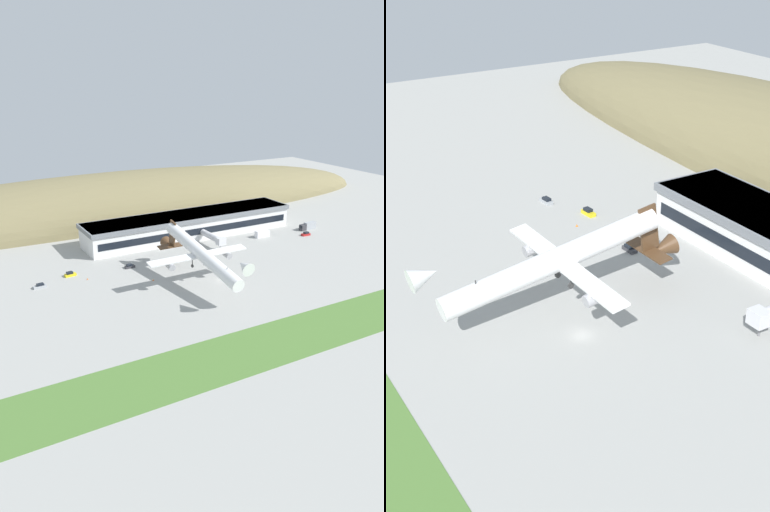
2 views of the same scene
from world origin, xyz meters
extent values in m
plane|color=#9E9E99|center=(0.00, 0.00, 0.00)|extent=(402.86, 402.86, 0.00)
cube|color=#4C7533|center=(0.00, -42.80, 0.04)|extent=(362.58, 19.64, 0.08)
ellipsoid|color=olive|center=(-6.39, 99.04, 0.00)|extent=(330.09, 59.18, 42.29)
cube|color=silver|center=(14.94, 49.09, 5.07)|extent=(93.64, 17.51, 10.14)
cube|color=slate|center=(14.94, 49.09, 9.23)|extent=(94.84, 18.71, 1.83)
cube|color=black|center=(14.94, 40.28, 4.56)|extent=(89.89, 0.16, 2.84)
cylinder|color=silver|center=(16.37, 33.21, 4.00)|extent=(2.60, 14.26, 2.60)
cube|color=silver|center=(16.37, 26.08, 4.00)|extent=(3.38, 2.86, 2.86)
cylinder|color=slate|center=(16.37, 26.58, 2.00)|extent=(0.36, 0.36, 4.00)
cylinder|color=white|center=(-8.34, -0.71, 11.30)|extent=(4.29, 43.74, 10.99)
cone|color=white|center=(-8.34, -24.58, 15.05)|extent=(4.20, 5.31, 4.88)
cone|color=#4C331E|center=(-8.34, 23.58, 7.50)|extent=(4.20, 6.16, 5.02)
cube|color=#4C331E|center=(-8.34, 20.19, 12.71)|extent=(0.50, 5.26, 9.85)
cube|color=#4C331E|center=(-8.34, 20.41, 7.99)|extent=(11.15, 3.02, 0.82)
cube|color=white|center=(-8.34, 1.44, 10.22)|extent=(36.55, 3.63, 1.00)
cylinder|color=#9E9EA3|center=(-19.30, 0.91, 8.75)|extent=(2.30, 3.91, 2.83)
cylinder|color=#9E9EA3|center=(2.63, 0.91, 8.75)|extent=(2.30, 3.91, 2.83)
cylinder|color=#2D2D2D|center=(-10.70, 1.44, 7.94)|extent=(0.28, 0.28, 2.20)
cylinder|color=#2D2D2D|center=(-10.70, 1.44, 6.84)|extent=(0.45, 1.10, 1.10)
cylinder|color=#2D2D2D|center=(-5.98, 1.44, 7.94)|extent=(0.28, 0.28, 2.20)
cylinder|color=#2D2D2D|center=(-5.98, 1.44, 6.84)|extent=(0.45, 1.10, 1.10)
cylinder|color=#2D2D2D|center=(-8.34, -15.79, 10.75)|extent=(0.22, 0.22, 1.98)
cylinder|color=#2D2D2D|center=(-8.34, -15.79, 9.76)|extent=(0.30, 0.83, 0.82)
cube|color=#333338|center=(-22.91, 26.51, 0.41)|extent=(3.72, 1.70, 0.82)
cube|color=black|center=(-23.10, 26.50, 1.16)|extent=(2.06, 1.42, 0.67)
cube|color=#B21E1E|center=(59.91, 24.65, 0.46)|extent=(3.97, 2.03, 0.91)
cube|color=black|center=(60.10, 24.64, 1.29)|extent=(2.22, 1.66, 0.75)
cube|color=gold|center=(-44.25, 29.35, 0.46)|extent=(4.11, 1.95, 0.92)
cube|color=black|center=(-44.45, 29.34, 1.29)|extent=(2.30, 1.58, 0.75)
cube|color=#999EA3|center=(-56.15, 24.26, 0.41)|extent=(4.34, 1.89, 0.83)
cube|color=black|center=(-55.94, 24.27, 1.17)|extent=(2.42, 1.52, 0.68)
cube|color=silver|center=(44.06, 32.36, 1.39)|extent=(2.11, 2.32, 2.78)
cube|color=black|center=(45.14, 32.36, 1.89)|extent=(0.09, 1.97, 1.22)
cube|color=silver|center=(40.78, 32.37, 1.49)|extent=(4.47, 2.33, 2.98)
cube|color=#333338|center=(63.85, 31.11, 1.35)|extent=(2.80, 2.35, 2.71)
cube|color=black|center=(62.46, 31.06, 1.84)|extent=(0.16, 1.91, 1.19)
cube|color=#999EA3|center=(68.09, 31.28, 1.64)|extent=(5.86, 2.47, 3.29)
cube|color=orange|center=(-39.99, 23.44, 0.01)|extent=(0.52, 0.52, 0.03)
cone|color=orange|center=(-39.99, 23.44, 0.31)|extent=(0.40, 0.40, 0.55)
cube|color=orange|center=(-20.58, 11.34, 0.01)|extent=(0.52, 0.52, 0.03)
cone|color=orange|center=(-20.58, 11.34, 0.31)|extent=(0.40, 0.40, 0.55)
camera|label=1|loc=(-86.88, -133.13, 66.74)|focal=35.00mm
camera|label=2|loc=(89.66, -55.61, 69.51)|focal=50.00mm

